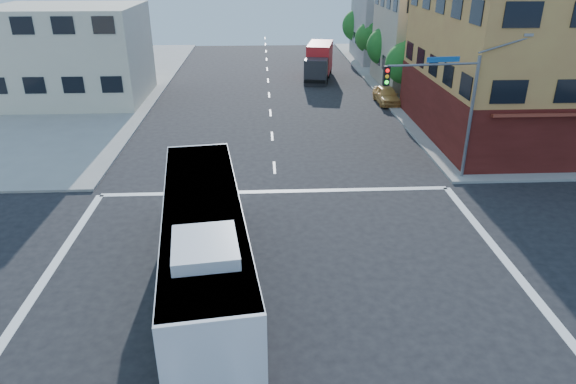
{
  "coord_description": "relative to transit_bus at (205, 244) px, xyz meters",
  "views": [
    {
      "loc": [
        -0.66,
        -16.02,
        11.75
      ],
      "look_at": [
        0.37,
        4.08,
        2.46
      ],
      "focal_mm": 32.0,
      "sensor_mm": 36.0,
      "label": 1
    }
  ],
  "objects": [
    {
      "name": "signal_mast_ne",
      "position": [
        12.0,
        9.87,
        3.06
      ],
      "size": [
        7.91,
        1.13,
        8.07
      ],
      "color": "slate",
      "rests_on": "ground"
    },
    {
      "name": "transit_bus",
      "position": [
        0.0,
        0.0,
        0.0
      ],
      "size": [
        4.54,
        13.53,
        3.93
      ],
      "rotation": [
        0.0,
        0.0,
        0.13
      ],
      "color": "black",
      "rests_on": "ground"
    },
    {
      "name": "street_tree_a",
      "position": [
        14.82,
        27.18,
        1.67
      ],
      "size": [
        3.6,
        3.6,
        5.53
      ],
      "color": "#342013",
      "rests_on": "ground"
    },
    {
      "name": "corner_building_ne",
      "position": [
        22.9,
        17.73,
        3.97
      ],
      "size": [
        18.1,
        15.44,
        14.0
      ],
      "color": "gold",
      "rests_on": "ground"
    },
    {
      "name": "building_east_far",
      "position": [
        19.9,
        47.23,
        3.08
      ],
      "size": [
        12.06,
        10.06,
        10.0
      ],
      "color": "#A0A09B",
      "rests_on": "ground"
    },
    {
      "name": "building_west",
      "position": [
        -14.1,
        29.23,
        2.08
      ],
      "size": [
        12.06,
        10.06,
        8.0
      ],
      "color": "beige",
      "rests_on": "ground"
    },
    {
      "name": "street_tree_d",
      "position": [
        14.82,
        51.18,
        1.96
      ],
      "size": [
        4.0,
        4.0,
        6.03
      ],
      "color": "#342013",
      "rests_on": "ground"
    },
    {
      "name": "street_tree_b",
      "position": [
        14.82,
        35.18,
        1.83
      ],
      "size": [
        3.8,
        3.8,
        5.79
      ],
      "color": "#342013",
      "rests_on": "ground"
    },
    {
      "name": "ground",
      "position": [
        2.92,
        -0.75,
        -1.92
      ],
      "size": [
        120.0,
        120.0,
        0.0
      ],
      "primitive_type": "plane",
      "color": "black",
      "rests_on": "ground"
    },
    {
      "name": "street_tree_c",
      "position": [
        14.82,
        43.18,
        1.54
      ],
      "size": [
        3.4,
        3.4,
        5.29
      ],
      "color": "#342013",
      "rests_on": "ground"
    },
    {
      "name": "parked_car",
      "position": [
        13.09,
        26.77,
        -1.19
      ],
      "size": [
        1.83,
        4.36,
        1.47
      ],
      "primitive_type": "imported",
      "rotation": [
        0.0,
        0.0,
        0.02
      ],
      "color": "gold",
      "rests_on": "ground"
    },
    {
      "name": "box_truck",
      "position": [
        8.24,
        37.05,
        -0.24
      ],
      "size": [
        3.73,
        8.01,
        3.48
      ],
      "rotation": [
        0.0,
        0.0,
        -0.2
      ],
      "color": "#25262A",
      "rests_on": "ground"
    },
    {
      "name": "building_east_near",
      "position": [
        19.9,
        33.23,
        2.58
      ],
      "size": [
        12.06,
        10.06,
        9.0
      ],
      "color": "tan",
      "rests_on": "ground"
    }
  ]
}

